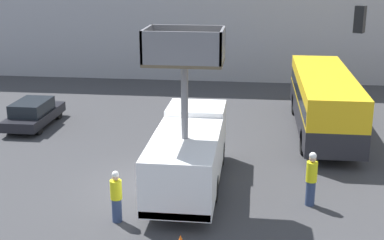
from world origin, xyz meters
name	(u,v)px	position (x,y,z in m)	size (l,w,h in m)	color
ground_plane	(151,186)	(0.00, 0.00, 0.00)	(120.00, 120.00, 0.00)	#38383A
utility_truck	(189,149)	(1.44, 0.05, 1.52)	(2.56, 7.12, 6.04)	white
city_bus	(324,98)	(7.09, 7.42, 1.74)	(2.53, 10.26, 2.92)	#232328
road_worker_near_truck	(116,197)	(-0.53, -2.94, 0.87)	(0.38, 0.38, 1.75)	navy
road_worker_directing	(311,179)	(5.78, -0.95, 0.98)	(0.38, 0.38, 1.94)	navy
parked_car_curbside	(34,113)	(-7.34, 6.64, 0.70)	(1.73, 4.32, 1.37)	black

